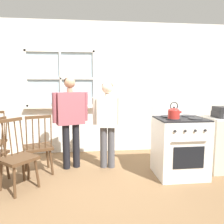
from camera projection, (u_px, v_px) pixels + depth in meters
ground_plane at (83, 179)px, 3.33m from camera, size 16.00×16.00×0.00m
wall_back at (84, 89)px, 4.54m from camera, size 6.40×0.16×2.70m
chair_by_window at (38, 147)px, 3.48m from camera, size 0.53×0.52×0.97m
chair_center_cluster at (17, 158)px, 2.98m from camera, size 0.58×0.58×0.97m
person_elderly_left at (70, 114)px, 3.68m from camera, size 0.61×0.35×1.56m
person_teen_center at (107, 117)px, 3.70m from camera, size 0.51×0.26×1.48m
stove at (179, 146)px, 3.44m from camera, size 0.75×0.68×1.08m
kettle at (174, 113)px, 3.22m from camera, size 0.21×0.17×0.25m
potted_plant at (55, 102)px, 4.42m from camera, size 0.12×0.11×0.28m
side_counter at (222, 144)px, 3.65m from camera, size 0.55×0.50×0.90m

